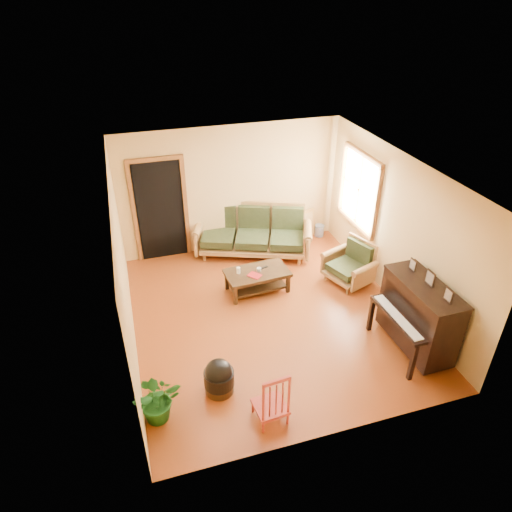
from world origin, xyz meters
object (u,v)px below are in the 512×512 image
object	(u,v)px
sofa	(253,232)
potted_plant	(157,399)
coffee_table	(257,281)
red_chair	(270,395)
footstool	(219,380)
armchair	(349,263)
piano	(418,317)
ceramic_crock	(319,231)

from	to	relation	value
sofa	potted_plant	world-z (taller)	sofa
coffee_table	potted_plant	distance (m)	3.12
coffee_table	red_chair	distance (m)	2.87
footstool	potted_plant	distance (m)	0.89
armchair	sofa	bearing A→B (deg)	112.89
piano	red_chair	distance (m)	2.64
footstool	potted_plant	xyz separation A→B (m)	(-0.85, -0.21, 0.14)
armchair	potted_plant	bearing A→B (deg)	-170.52
footstool	potted_plant	world-z (taller)	potted_plant
footstool	ceramic_crock	world-z (taller)	footstool
coffee_table	piano	world-z (taller)	piano
sofa	coffee_table	bearing A→B (deg)	-82.01
sofa	ceramic_crock	bearing A→B (deg)	31.59
piano	footstool	world-z (taller)	piano
armchair	potted_plant	size ratio (longest dim) A/B	1.20
sofa	coffee_table	xyz separation A→B (m)	(-0.30, -1.29, -0.29)
sofa	ceramic_crock	xyz separation A→B (m)	(1.64, 0.30, -0.37)
potted_plant	armchair	bearing A→B (deg)	29.37
footstool	potted_plant	bearing A→B (deg)	-166.13
coffee_table	ceramic_crock	distance (m)	2.51
potted_plant	red_chair	bearing A→B (deg)	-17.54
coffee_table	footstool	size ratio (longest dim) A/B	2.70
sofa	potted_plant	distance (m)	4.34
piano	ceramic_crock	distance (m)	3.77
coffee_table	potted_plant	bearing A→B (deg)	-131.25
armchair	footstool	bearing A→B (deg)	-166.67
armchair	ceramic_crock	distance (m)	1.86
coffee_table	ceramic_crock	xyz separation A→B (m)	(1.94, 1.60, -0.08)
sofa	ceramic_crock	distance (m)	1.71
armchair	piano	size ratio (longest dim) A/B	0.62
sofa	piano	world-z (taller)	piano
sofa	potted_plant	size ratio (longest dim) A/B	3.40
coffee_table	potted_plant	xyz separation A→B (m)	(-2.06, -2.35, 0.13)
sofa	coffee_table	distance (m)	1.36
piano	potted_plant	world-z (taller)	piano
coffee_table	potted_plant	world-z (taller)	potted_plant
armchair	potted_plant	world-z (taller)	armchair
armchair	piano	xyz separation A→B (m)	(0.17, -1.92, 0.18)
red_chair	ceramic_crock	world-z (taller)	red_chair
red_chair	potted_plant	size ratio (longest dim) A/B	1.26
piano	potted_plant	xyz separation A→B (m)	(-3.94, -0.20, -0.24)
piano	ceramic_crock	size ratio (longest dim) A/B	5.16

